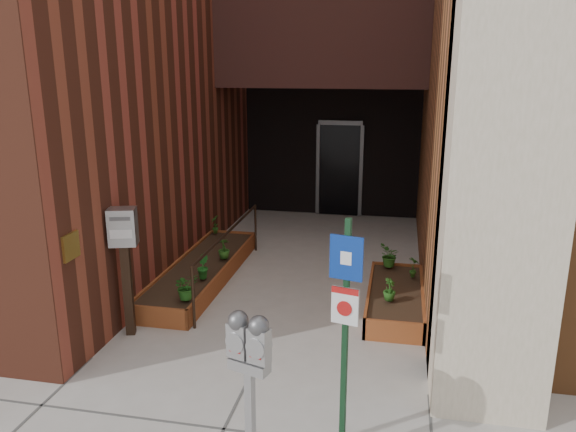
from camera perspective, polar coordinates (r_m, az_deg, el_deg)
The scene contains 14 objects.
ground at distance 6.72m, azimuth -3.85°, elevation -15.85°, with size 80.00×80.00×0.00m, color #9E9991.
planter_left at distance 9.42m, azimuth -8.72°, elevation -5.62°, with size 0.90×3.60×0.30m.
planter_right at distance 8.43m, azimuth 10.84°, elevation -8.31°, with size 0.80×2.20×0.30m.
handrail at distance 9.02m, azimuth -5.99°, elevation -2.35°, with size 0.04×3.34×0.90m.
parking_meter at distance 4.57m, azimuth -3.99°, elevation -13.97°, with size 0.37×0.23×1.61m.
sign_post at distance 5.08m, azimuth 5.84°, elevation -9.50°, with size 0.30×0.10×2.20m.
payment_dropbox at distance 7.43m, azimuth -16.31°, elevation -2.83°, with size 0.40×0.34×1.72m.
shrub_left_a at distance 7.94m, azimuth -10.32°, elevation -7.05°, with size 0.33×0.33×0.37m, color #23601B.
shrub_left_b at distance 8.64m, azimuth -8.69°, elevation -5.08°, with size 0.21×0.21×0.37m, color #1B601C.
shrub_left_c at distance 9.45m, azimuth -6.53°, elevation -3.28°, with size 0.19×0.19×0.35m, color #295F1B.
shrub_left_d at distance 10.83m, azimuth -7.42°, elevation -0.81°, with size 0.19×0.19×0.36m, color #29601B.
shrub_right_a at distance 7.91m, azimuth 10.29°, elevation -7.35°, with size 0.17×0.17×0.31m, color #225217.
shrub_right_b at distance 8.80m, azimuth 12.64°, elevation -5.05°, with size 0.17×0.17×0.33m, color #2B611B.
shrub_right_c at distance 9.14m, azimuth 10.27°, elevation -3.99°, with size 0.34×0.34×0.37m, color #2A631C.
Camera 1 is at (1.56, -5.53, 3.49)m, focal length 35.00 mm.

